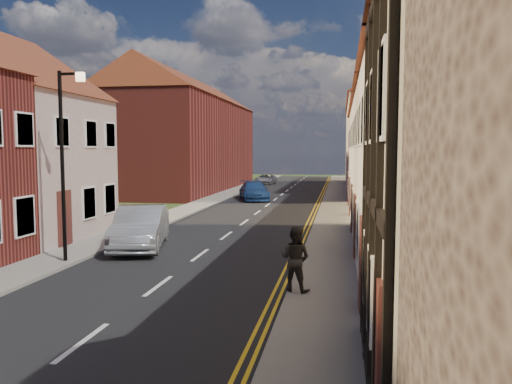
{
  "coord_description": "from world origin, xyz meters",
  "views": [
    {
      "loc": [
        4.82,
        5.49,
        3.66
      ],
      "look_at": [
        1.2,
        26.52,
        1.86
      ],
      "focal_mm": 35.0,
      "sensor_mm": 36.0,
      "label": 1
    }
  ],
  "objects": [
    {
      "name": "road",
      "position": [
        0.0,
        30.0,
        0.01
      ],
      "size": [
        7.0,
        90.0,
        0.02
      ],
      "primitive_type": "cube",
      "color": "black",
      "rests_on": "ground"
    },
    {
      "name": "pavement_left",
      "position": [
        -4.4,
        30.0,
        0.06
      ],
      "size": [
        1.8,
        90.0,
        0.12
      ],
      "primitive_type": "cube",
      "color": "slate",
      "rests_on": "ground"
    },
    {
      "name": "pavement_right",
      "position": [
        4.4,
        30.0,
        0.06
      ],
      "size": [
        1.8,
        90.0,
        0.12
      ],
      "primitive_type": "cube",
      "color": "slate",
      "rests_on": "ground"
    },
    {
      "name": "cottage_r_cream_mid",
      "position": [
        9.3,
        23.5,
        4.48
      ],
      "size": [
        8.3,
        5.2,
        9.0
      ],
      "color": "#B9B39C",
      "rests_on": "ground"
    },
    {
      "name": "cottage_r_pink",
      "position": [
        9.3,
        28.9,
        4.47
      ],
      "size": [
        8.3,
        6.0,
        9.0
      ],
      "color": "white",
      "rests_on": "ground"
    },
    {
      "name": "cottage_r_white_far",
      "position": [
        9.3,
        34.3,
        4.48
      ],
      "size": [
        8.3,
        5.2,
        9.0
      ],
      "color": "white",
      "rests_on": "ground"
    },
    {
      "name": "cottage_r_cream_far",
      "position": [
        9.3,
        39.7,
        4.47
      ],
      "size": [
        8.3,
        6.0,
        9.0
      ],
      "color": "#B9B39C",
      "rests_on": "ground"
    },
    {
      "name": "block_right_far",
      "position": [
        9.3,
        55.0,
        5.29
      ],
      "size": [
        8.3,
        24.2,
        10.5
      ],
      "color": "#B9B39C",
      "rests_on": "ground"
    },
    {
      "name": "block_left_far",
      "position": [
        -9.3,
        50.0,
        5.29
      ],
      "size": [
        8.3,
        24.2,
        10.5
      ],
      "color": "maroon",
      "rests_on": "ground"
    },
    {
      "name": "lamppost",
      "position": [
        -3.81,
        20.0,
        3.54
      ],
      "size": [
        0.88,
        0.15,
        6.0
      ],
      "color": "black",
      "rests_on": "pavement_left"
    },
    {
      "name": "car_mid",
      "position": [
        -2.54,
        22.88,
        0.79
      ],
      "size": [
        2.79,
        5.03,
        1.57
      ],
      "primitive_type": "imported",
      "rotation": [
        0.0,
        0.0,
        0.25
      ],
      "color": "#9B9DA2",
      "rests_on": "ground"
    },
    {
      "name": "car_far",
      "position": [
        -1.5,
        41.35,
        0.67
      ],
      "size": [
        3.16,
        4.98,
        1.34
      ],
      "primitive_type": "imported",
      "rotation": [
        0.0,
        0.0,
        0.3
      ],
      "color": "navy",
      "rests_on": "ground"
    },
    {
      "name": "car_distant",
      "position": [
        -3.2,
        58.17,
        0.56
      ],
      "size": [
        2.04,
        4.13,
        1.13
      ],
      "primitive_type": "imported",
      "rotation": [
        0.0,
        0.0,
        -0.04
      ],
      "color": "gray",
      "rests_on": "ground"
    },
    {
      "name": "pedestrian_right_b",
      "position": [
        3.7,
        17.81,
        0.94
      ],
      "size": [
        0.96,
        0.86,
        1.64
      ],
      "primitive_type": "imported",
      "rotation": [
        0.0,
        0.0,
        2.79
      ],
      "color": "black",
      "rests_on": "pavement_right"
    }
  ]
}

